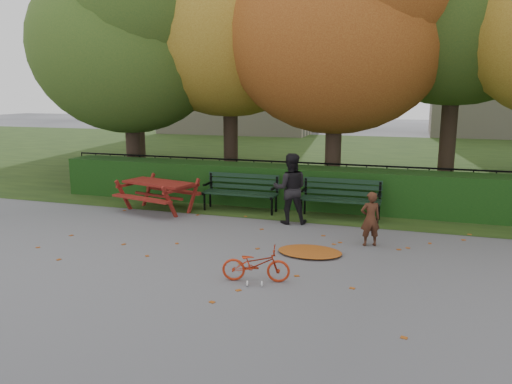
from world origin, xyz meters
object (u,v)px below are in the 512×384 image
(bench_right, at_px, (341,196))
(bicycle, at_px, (256,264))
(bench_left, at_px, (241,189))
(adult, at_px, (290,189))
(tree_c, at_px, (349,11))
(tree_b, at_px, (238,0))
(tree_f, at_px, (138,10))
(child, at_px, (370,219))
(picnic_table, at_px, (158,188))
(tree_a, at_px, (133,31))

(bench_right, bearing_deg, bicycle, -98.82)
(bench_left, relative_size, adult, 1.17)
(tree_c, bearing_deg, tree_b, 166.55)
(bench_left, bearing_deg, adult, -29.56)
(tree_b, height_order, bench_left, tree_b)
(tree_c, xyz_separation_m, tree_f, (-7.97, 3.28, 0.87))
(tree_f, relative_size, bench_left, 5.10)
(tree_b, relative_size, bicycle, 8.48)
(bench_left, xyz_separation_m, bench_right, (2.40, 0.00, 0.00))
(tree_f, distance_m, bench_left, 9.56)
(tree_c, relative_size, bench_left, 4.44)
(bench_left, xyz_separation_m, bicycle, (1.74, -4.28, -0.25))
(tree_c, distance_m, child, 6.10)
(tree_c, height_order, bench_right, tree_c)
(adult, bearing_deg, bench_right, -156.13)
(tree_c, relative_size, picnic_table, 4.05)
(picnic_table, bearing_deg, tree_b, 93.45)
(tree_c, height_order, tree_f, tree_f)
(child, bearing_deg, picnic_table, -37.38)
(adult, height_order, bicycle, adult)
(tree_b, relative_size, bench_left, 4.88)
(tree_c, height_order, child, tree_c)
(tree_c, xyz_separation_m, bicycle, (-0.40, -6.54, -4.55))
(tree_f, relative_size, adult, 5.95)
(tree_b, bearing_deg, bench_right, -40.67)
(tree_f, relative_size, bicycle, 8.86)
(tree_a, xyz_separation_m, picnic_table, (2.02, -2.57, -3.96))
(tree_b, distance_m, child, 8.22)
(picnic_table, height_order, bicycle, picnic_table)
(bench_left, distance_m, child, 3.75)
(tree_a, bearing_deg, bicycle, -47.57)
(bicycle, bearing_deg, tree_b, 9.24)
(tree_c, bearing_deg, picnic_table, -143.61)
(tree_b, xyz_separation_m, child, (4.37, -4.97, -4.89))
(tree_f, relative_size, bench_right, 5.10)
(tree_f, bearing_deg, adult, -41.18)
(child, distance_m, adult, 2.15)
(tree_f, distance_m, bicycle, 13.53)
(tree_b, xyz_separation_m, bench_left, (1.14, -3.04, -4.88))
(child, bearing_deg, bicycle, 33.96)
(picnic_table, bearing_deg, tree_a, 142.65)
(tree_a, bearing_deg, tree_b, 23.05)
(picnic_table, distance_m, adult, 3.29)
(tree_b, distance_m, bicycle, 9.39)
(picnic_table, height_order, child, child)
(tree_a, xyz_separation_m, tree_f, (-1.94, 3.66, 1.17))
(child, relative_size, bicycle, 1.00)
(bench_right, bearing_deg, child, -66.86)
(tree_f, bearing_deg, tree_c, -22.35)
(tree_c, distance_m, picnic_table, 6.55)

